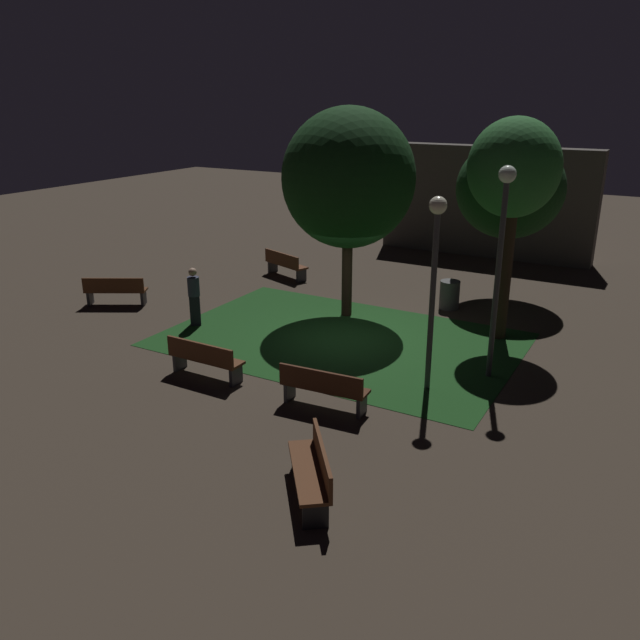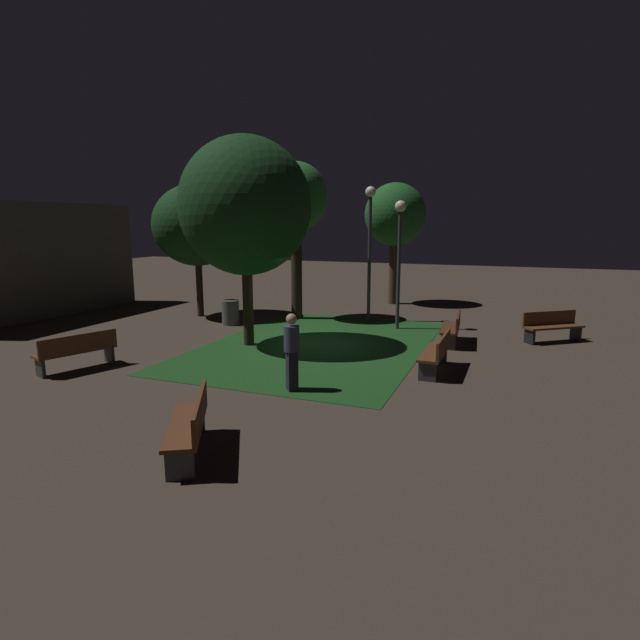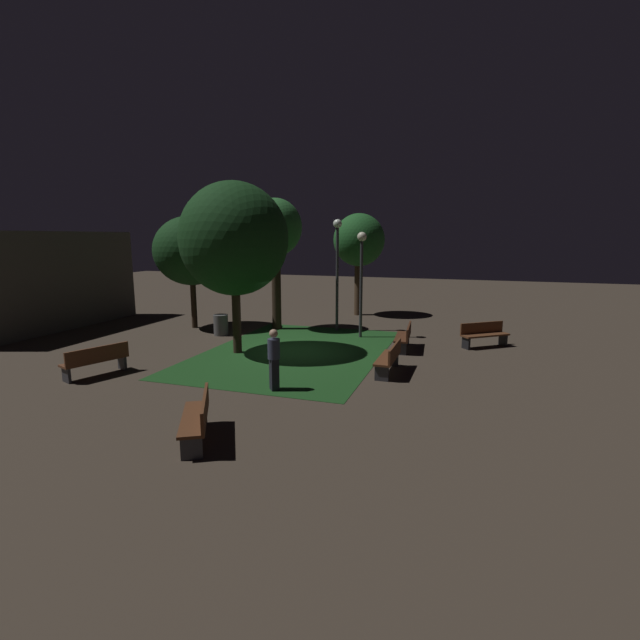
# 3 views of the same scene
# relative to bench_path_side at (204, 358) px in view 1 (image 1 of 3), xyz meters

# --- Properties ---
(ground_plane) EXTENTS (60.00, 60.00, 0.00)m
(ground_plane) POSITION_rel_bench_path_side_xyz_m (1.50, 3.82, -0.48)
(ground_plane) COLOR #3D3328
(grass_lawn) EXTENTS (8.79, 5.90, 0.01)m
(grass_lawn) POSITION_rel_bench_path_side_xyz_m (1.52, 3.54, -0.48)
(grass_lawn) COLOR #194219
(grass_lawn) RESTS_ON ground
(bench_path_side) EXTENTS (1.81, 0.50, 0.88)m
(bench_path_side) POSITION_rel_bench_path_side_xyz_m (0.00, 0.00, 0.00)
(bench_path_side) COLOR #512D19
(bench_path_side) RESTS_ON ground
(bench_near_trees) EXTENTS (1.83, 0.60, 0.88)m
(bench_near_trees) POSITION_rel_bench_path_side_xyz_m (3.01, 0.00, 0.00)
(bench_near_trees) COLOR #422314
(bench_near_trees) RESTS_ON ground
(bench_by_lamp) EXTENTS (1.81, 1.30, 0.88)m
(bench_by_lamp) POSITION_rel_bench_path_side_xyz_m (-5.62, 2.77, 0.00)
(bench_by_lamp) COLOR #512D19
(bench_by_lamp) RESTS_ON ground
(bench_lawn_edge) EXTENTS (1.47, 1.72, 0.88)m
(bench_lawn_edge) POSITION_rel_bench_path_side_xyz_m (4.32, -2.65, 0.00)
(bench_lawn_edge) COLOR #512D19
(bench_lawn_edge) RESTS_ON ground
(bench_corner) EXTENTS (1.86, 1.06, 0.88)m
(bench_corner) POSITION_rel_bench_path_side_xyz_m (-2.91, 7.88, 0.00)
(bench_corner) COLOR brown
(bench_corner) RESTS_ON ground
(tree_near_wall) EXTENTS (3.15, 3.15, 4.79)m
(tree_near_wall) POSITION_rel_bench_path_side_xyz_m (4.12, 9.28, 2.84)
(tree_near_wall) COLOR #2D2116
(tree_near_wall) RESTS_ON ground
(tree_lawn_side) EXTENTS (3.58, 3.58, 5.71)m
(tree_lawn_side) POSITION_rel_bench_path_side_xyz_m (0.76, 5.37, 3.35)
(tree_lawn_side) COLOR #2D2116
(tree_lawn_side) RESTS_ON ground
(tree_left_canopy) EXTENTS (2.21, 2.21, 5.50)m
(tree_left_canopy) POSITION_rel_bench_path_side_xyz_m (4.99, 5.75, 3.72)
(tree_left_canopy) COLOR #2D2116
(tree_left_canopy) RESTS_ON ground
(lamp_post_plaza_west) EXTENTS (0.36, 0.36, 4.62)m
(lamp_post_plaza_west) POSITION_rel_bench_path_side_xyz_m (5.46, 3.20, 2.65)
(lamp_post_plaza_west) COLOR #333338
(lamp_post_plaza_west) RESTS_ON ground
(lamp_post_near_wall) EXTENTS (0.36, 0.36, 4.10)m
(lamp_post_near_wall) POSITION_rel_bench_path_side_xyz_m (4.48, 1.94, 2.34)
(lamp_post_near_wall) COLOR #333338
(lamp_post_near_wall) RESTS_ON ground
(trash_bin) EXTENTS (0.58, 0.58, 0.83)m
(trash_bin) POSITION_rel_bench_path_side_xyz_m (3.11, 7.39, -0.06)
(trash_bin) COLOR #4C4C4C
(trash_bin) RESTS_ON ground
(pedestrian) EXTENTS (0.34, 0.33, 1.61)m
(pedestrian) POSITION_rel_bench_path_side_xyz_m (-2.42, 2.58, 0.37)
(pedestrian) COLOR black
(pedestrian) RESTS_ON ground
(building_wall_backdrop) EXTENTS (8.11, 0.80, 4.14)m
(building_wall_backdrop) POSITION_rel_bench_path_side_xyz_m (2.04, 14.46, 1.59)
(building_wall_backdrop) COLOR #4C4742
(building_wall_backdrop) RESTS_ON ground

